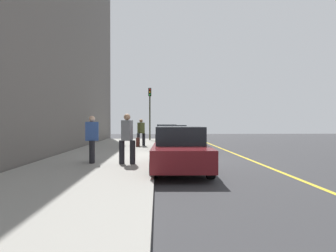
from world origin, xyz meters
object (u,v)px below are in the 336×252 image
at_px(parked_car_silver, 166,133).
at_px(pedestrian_blue_coat, 92,138).
at_px(pedestrian_olive_coat, 141,132).
at_px(rolling_suitcase, 138,142).
at_px(pedestrian_grey_coat, 127,137).
at_px(parked_car_maroon, 180,148).
at_px(traffic_light_pole, 150,105).
at_px(parked_car_black, 172,137).

bearing_deg(parked_car_silver, pedestrian_blue_coat, -14.06).
bearing_deg(pedestrian_olive_coat, rolling_suitcase, -17.73).
bearing_deg(rolling_suitcase, pedestrian_grey_coat, 0.99).
relative_size(parked_car_silver, rolling_suitcase, 5.20).
bearing_deg(pedestrian_grey_coat, parked_car_maroon, 79.06).
relative_size(traffic_light_pole, rolling_suitcase, 4.93).
height_order(pedestrian_blue_coat, rolling_suitcase, pedestrian_blue_coat).
bearing_deg(parked_car_black, parked_car_silver, -179.05).
height_order(pedestrian_blue_coat, pedestrian_olive_coat, pedestrian_blue_coat).
relative_size(parked_car_maroon, pedestrian_grey_coat, 2.66).
distance_m(pedestrian_olive_coat, traffic_light_pole, 6.19).
xyz_separation_m(parked_car_silver, pedestrian_blue_coat, (12.95, -3.24, 0.33)).
relative_size(pedestrian_grey_coat, rolling_suitcase, 2.00).
relative_size(parked_car_silver, pedestrian_grey_coat, 2.60).
bearing_deg(parked_car_black, pedestrian_grey_coat, -17.27).
height_order(parked_car_maroon, traffic_light_pole, traffic_light_pole).
xyz_separation_m(parked_car_black, pedestrian_blue_coat, (6.03, -3.36, 0.33)).
height_order(pedestrian_grey_coat, traffic_light_pole, traffic_light_pole).
height_order(parked_car_silver, pedestrian_olive_coat, pedestrian_olive_coat).
distance_m(pedestrian_blue_coat, traffic_light_pole, 13.40).
distance_m(pedestrian_olive_coat, rolling_suitcase, 0.85).
relative_size(parked_car_silver, pedestrian_blue_coat, 2.70).
height_order(parked_car_black, rolling_suitcase, parked_car_black).
bearing_deg(traffic_light_pole, pedestrian_grey_coat, -1.95).
distance_m(pedestrian_grey_coat, pedestrian_blue_coat, 1.42).
height_order(parked_car_silver, traffic_light_pole, traffic_light_pole).
xyz_separation_m(parked_car_silver, pedestrian_olive_coat, (5.65, -1.84, 0.32)).
xyz_separation_m(parked_car_silver, parked_car_black, (6.92, 0.11, -0.00)).
bearing_deg(pedestrian_blue_coat, traffic_light_pole, 172.11).
distance_m(parked_car_black, rolling_suitcase, 2.27).
bearing_deg(parked_car_maroon, pedestrian_olive_coat, -167.20).
relative_size(parked_car_black, pedestrian_olive_coat, 2.57).
relative_size(parked_car_maroon, traffic_light_pole, 1.08).
bearing_deg(parked_car_maroon, traffic_light_pole, -174.17).
xyz_separation_m(parked_car_silver, parked_car_maroon, (13.71, -0.01, 0.00)).
bearing_deg(traffic_light_pole, parked_car_silver, 83.49).
xyz_separation_m(pedestrian_grey_coat, pedestrian_blue_coat, (-0.40, -1.36, -0.03)).
distance_m(parked_car_silver, traffic_light_pole, 2.82).
relative_size(parked_car_black, parked_car_maroon, 0.92).
bearing_deg(parked_car_maroon, pedestrian_blue_coat, -103.31).
bearing_deg(pedestrian_blue_coat, pedestrian_grey_coat, 73.50).
xyz_separation_m(pedestrian_grey_coat, rolling_suitcase, (-7.17, -0.12, -0.69)).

